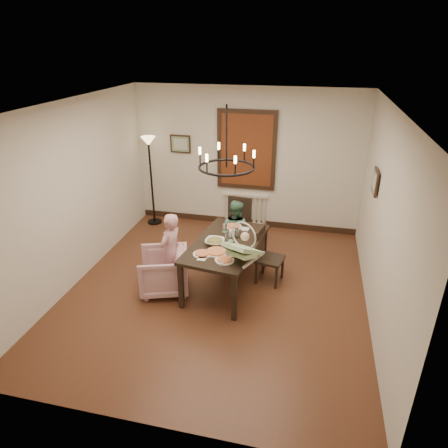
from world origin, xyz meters
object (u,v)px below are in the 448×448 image
at_px(chair_far, 236,226).
at_px(drinking_glass, 227,237).
at_px(seated_man, 235,236).
at_px(baby_bouncer, 243,247).
at_px(chair_right, 270,256).
at_px(armchair, 164,271).
at_px(elderly_woman, 171,258).
at_px(dining_table, 226,247).
at_px(floor_lamp, 152,182).

bearing_deg(chair_far, drinking_glass, -79.83).
bearing_deg(seated_man, baby_bouncer, 120.53).
bearing_deg(chair_right, seated_man, 63.62).
bearing_deg(baby_bouncer, armchair, -161.83).
bearing_deg(drinking_glass, armchair, -157.91).
height_order(seated_man, baby_bouncer, baby_bouncer).
bearing_deg(elderly_woman, drinking_glass, 125.26).
height_order(seated_man, drinking_glass, seated_man).
xyz_separation_m(armchair, baby_bouncer, (1.25, -0.12, 0.63)).
distance_m(armchair, drinking_glass, 1.10).
bearing_deg(elderly_woman, chair_right, 126.88).
relative_size(dining_table, chair_right, 1.92).
bearing_deg(baby_bouncer, seated_man, 130.00).
xyz_separation_m(armchair, drinking_glass, (0.91, 0.37, 0.51)).
bearing_deg(drinking_glass, floor_lamp, 135.83).
relative_size(elderly_woman, floor_lamp, 0.58).
height_order(armchair, elderly_woman, elderly_woman).
xyz_separation_m(chair_right, elderly_woman, (-1.47, -0.51, 0.06)).
height_order(dining_table, baby_bouncer, baby_bouncer).
xyz_separation_m(elderly_woman, drinking_glass, (0.82, 0.26, 0.32)).
height_order(dining_table, drinking_glass, drinking_glass).
height_order(elderly_woman, floor_lamp, floor_lamp).
bearing_deg(floor_lamp, seated_man, -30.76).
bearing_deg(chair_right, baby_bouncer, 168.67).
relative_size(drinking_glass, floor_lamp, 0.07).
distance_m(chair_far, armchair, 1.70).
bearing_deg(dining_table, floor_lamp, 143.14).
xyz_separation_m(dining_table, chair_far, (-0.07, 1.14, -0.18)).
distance_m(chair_far, floor_lamp, 2.16).
distance_m(chair_right, drinking_glass, 0.79).
bearing_deg(dining_table, chair_far, 101.39).
height_order(dining_table, floor_lamp, floor_lamp).
xyz_separation_m(elderly_woman, seated_man, (0.79, 1.04, -0.05)).
height_order(elderly_woman, baby_bouncer, baby_bouncer).
height_order(drinking_glass, floor_lamp, floor_lamp).
distance_m(chair_far, seated_man, 0.33).
distance_m(chair_far, elderly_woman, 1.55).
xyz_separation_m(chair_right, seated_man, (-0.68, 0.53, 0.01)).
relative_size(seated_man, drinking_glass, 7.17).
bearing_deg(seated_man, chair_right, 156.57).
bearing_deg(baby_bouncer, floor_lamp, 157.67).
height_order(baby_bouncer, drinking_glass, baby_bouncer).
relative_size(baby_bouncer, floor_lamp, 0.32).
distance_m(chair_far, drinking_glass, 1.16).
bearing_deg(chair_right, floor_lamp, 68.76).
bearing_deg(baby_bouncer, dining_table, 150.25).
xyz_separation_m(dining_table, floor_lamp, (-2.02, 2.00, 0.21)).
distance_m(chair_right, floor_lamp, 3.20).
bearing_deg(baby_bouncer, chair_far, 128.18).
distance_m(armchair, seated_man, 1.45).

